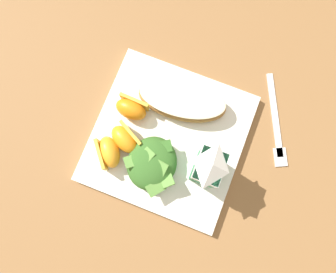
{
  "coord_description": "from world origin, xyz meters",
  "views": [
    {
      "loc": [
        0.09,
        0.04,
        0.6
      ],
      "look_at": [
        0.0,
        0.0,
        0.03
      ],
      "focal_mm": 33.19,
      "sensor_mm": 36.0,
      "label": 1
    }
  ],
  "objects_px": {
    "milk_carton": "(209,167)",
    "white_plate": "(168,138)",
    "cheesy_pizza_bread": "(180,99)",
    "orange_wedge_front": "(131,109)",
    "metal_fork": "(277,127)",
    "orange_wedge_middle": "(125,139)",
    "green_salad_pile": "(152,163)",
    "orange_wedge_rear": "(109,152)"
  },
  "relations": [
    {
      "from": "white_plate",
      "to": "orange_wedge_middle",
      "type": "height_order",
      "value": "orange_wedge_middle"
    },
    {
      "from": "cheesy_pizza_bread",
      "to": "milk_carton",
      "type": "distance_m",
      "value": 0.15
    },
    {
      "from": "metal_fork",
      "to": "orange_wedge_rear",
      "type": "bearing_deg",
      "value": -59.08
    },
    {
      "from": "white_plate",
      "to": "metal_fork",
      "type": "xyz_separation_m",
      "value": [
        -0.1,
        0.19,
        -0.01
      ]
    },
    {
      "from": "white_plate",
      "to": "cheesy_pizza_bread",
      "type": "relative_size",
      "value": 1.56
    },
    {
      "from": "milk_carton",
      "to": "orange_wedge_rear",
      "type": "relative_size",
      "value": 1.59
    },
    {
      "from": "green_salad_pile",
      "to": "orange_wedge_rear",
      "type": "height_order",
      "value": "green_salad_pile"
    },
    {
      "from": "cheesy_pizza_bread",
      "to": "orange_wedge_middle",
      "type": "distance_m",
      "value": 0.13
    },
    {
      "from": "green_salad_pile",
      "to": "orange_wedge_middle",
      "type": "relative_size",
      "value": 1.56
    },
    {
      "from": "green_salad_pile",
      "to": "milk_carton",
      "type": "xyz_separation_m",
      "value": [
        -0.03,
        0.09,
        0.04
      ]
    },
    {
      "from": "milk_carton",
      "to": "white_plate",
      "type": "bearing_deg",
      "value": -110.37
    },
    {
      "from": "milk_carton",
      "to": "metal_fork",
      "type": "xyz_separation_m",
      "value": [
        -0.13,
        0.1,
        -0.07
      ]
    },
    {
      "from": "metal_fork",
      "to": "orange_wedge_middle",
      "type": "bearing_deg",
      "value": -62.97
    },
    {
      "from": "milk_carton",
      "to": "orange_wedge_front",
      "type": "xyz_separation_m",
      "value": [
        -0.05,
        -0.17,
        -0.04
      ]
    },
    {
      "from": "cheesy_pizza_bread",
      "to": "orange_wedge_rear",
      "type": "xyz_separation_m",
      "value": [
        0.14,
        -0.09,
        0.0
      ]
    },
    {
      "from": "cheesy_pizza_bread",
      "to": "orange_wedge_rear",
      "type": "distance_m",
      "value": 0.17
    },
    {
      "from": "orange_wedge_front",
      "to": "orange_wedge_rear",
      "type": "bearing_deg",
      "value": -4.7
    },
    {
      "from": "cheesy_pizza_bread",
      "to": "green_salad_pile",
      "type": "distance_m",
      "value": 0.13
    },
    {
      "from": "cheesy_pizza_bread",
      "to": "white_plate",
      "type": "bearing_deg",
      "value": 3.78
    },
    {
      "from": "white_plate",
      "to": "orange_wedge_rear",
      "type": "xyz_separation_m",
      "value": [
        0.07,
        -0.09,
        0.03
      ]
    },
    {
      "from": "white_plate",
      "to": "metal_fork",
      "type": "relative_size",
      "value": 1.58
    },
    {
      "from": "orange_wedge_front",
      "to": "orange_wedge_middle",
      "type": "xyz_separation_m",
      "value": [
        0.06,
        0.01,
        0.0
      ]
    },
    {
      "from": "white_plate",
      "to": "orange_wedge_middle",
      "type": "bearing_deg",
      "value": -64.38
    },
    {
      "from": "milk_carton",
      "to": "orange_wedge_front",
      "type": "distance_m",
      "value": 0.18
    },
    {
      "from": "milk_carton",
      "to": "metal_fork",
      "type": "relative_size",
      "value": 0.62
    },
    {
      "from": "white_plate",
      "to": "orange_wedge_middle",
      "type": "relative_size",
      "value": 4.01
    },
    {
      "from": "green_salad_pile",
      "to": "orange_wedge_middle",
      "type": "xyz_separation_m",
      "value": [
        -0.02,
        -0.06,
        -0.0
      ]
    },
    {
      "from": "white_plate",
      "to": "metal_fork",
      "type": "height_order",
      "value": "white_plate"
    },
    {
      "from": "green_salad_pile",
      "to": "cheesy_pizza_bread",
      "type": "bearing_deg",
      "value": 178.49
    },
    {
      "from": "green_salad_pile",
      "to": "orange_wedge_middle",
      "type": "bearing_deg",
      "value": -110.9
    },
    {
      "from": "orange_wedge_middle",
      "to": "orange_wedge_front",
      "type": "bearing_deg",
      "value": -168.92
    },
    {
      "from": "orange_wedge_rear",
      "to": "metal_fork",
      "type": "xyz_separation_m",
      "value": [
        -0.17,
        0.28,
        -0.03
      ]
    },
    {
      "from": "cheesy_pizza_bread",
      "to": "green_salad_pile",
      "type": "height_order",
      "value": "green_salad_pile"
    },
    {
      "from": "white_plate",
      "to": "metal_fork",
      "type": "distance_m",
      "value": 0.21
    },
    {
      "from": "cheesy_pizza_bread",
      "to": "orange_wedge_front",
      "type": "height_order",
      "value": "orange_wedge_front"
    },
    {
      "from": "white_plate",
      "to": "orange_wedge_front",
      "type": "bearing_deg",
      "value": -105.57
    },
    {
      "from": "white_plate",
      "to": "cheesy_pizza_bread",
      "type": "height_order",
      "value": "cheesy_pizza_bread"
    },
    {
      "from": "green_salad_pile",
      "to": "metal_fork",
      "type": "relative_size",
      "value": 0.61
    },
    {
      "from": "metal_fork",
      "to": "green_salad_pile",
      "type": "bearing_deg",
      "value": -51.59
    },
    {
      "from": "orange_wedge_rear",
      "to": "milk_carton",
      "type": "bearing_deg",
      "value": 101.79
    },
    {
      "from": "white_plate",
      "to": "cheesy_pizza_bread",
      "type": "xyz_separation_m",
      "value": [
        -0.07,
        -0.0,
        0.03
      ]
    },
    {
      "from": "milk_carton",
      "to": "metal_fork",
      "type": "distance_m",
      "value": 0.18
    }
  ]
}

